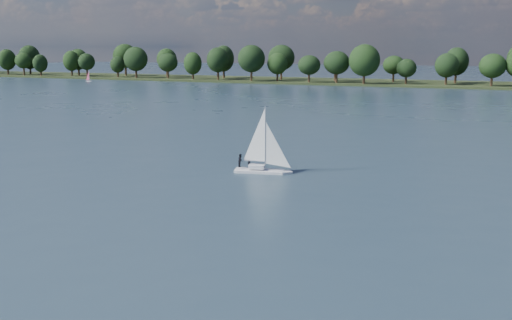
{
  "coord_description": "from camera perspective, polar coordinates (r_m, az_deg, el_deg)",
  "views": [
    {
      "loc": [
        29.39,
        -21.51,
        14.61
      ],
      "look_at": [
        6.43,
        34.73,
        2.5
      ],
      "focal_mm": 40.0,
      "sensor_mm": 36.0,
      "label": 1
    }
  ],
  "objects": [
    {
      "name": "far_shore",
      "position": [
        235.81,
        15.13,
        7.33
      ],
      "size": [
        660.0,
        40.0,
        1.5
      ],
      "primitive_type": "cube",
      "color": "black",
      "rests_on": "ground"
    },
    {
      "name": "pontoon",
      "position": [
        291.41,
        -20.37,
        7.7
      ],
      "size": [
        4.29,
        2.67,
        0.5
      ],
      "primitive_type": "cube",
      "rotation": [
        0.0,
        0.0,
        0.18
      ],
      "color": "#5A5D60",
      "rests_on": "ground"
    },
    {
      "name": "sailboat",
      "position": [
        66.82,
        0.38,
        0.65
      ],
      "size": [
        6.46,
        2.94,
        8.21
      ],
      "rotation": [
        0.0,
        0.0,
        0.2
      ],
      "color": "silver",
      "rests_on": "ground"
    },
    {
      "name": "ground",
      "position": [
        125.86,
        8.58,
        4.48
      ],
      "size": [
        700.0,
        700.0,
        0.0
      ],
      "primitive_type": "plane",
      "color": "#233342",
      "rests_on": "ground"
    },
    {
      "name": "dinghy_pink",
      "position": [
        256.77,
        -16.34,
        7.81
      ],
      "size": [
        2.96,
        1.19,
        4.72
      ],
      "rotation": [
        0.0,
        0.0,
        -0.01
      ],
      "color": "silver",
      "rests_on": "ground"
    },
    {
      "name": "treeline",
      "position": [
        230.88,
        15.76,
        9.24
      ],
      "size": [
        562.92,
        74.56,
        17.66
      ],
      "color": "black",
      "rests_on": "ground"
    }
  ]
}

